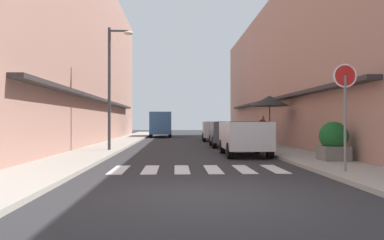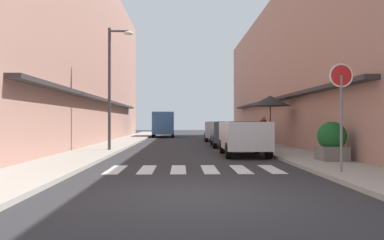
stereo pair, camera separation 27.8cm
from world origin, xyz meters
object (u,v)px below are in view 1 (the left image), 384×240
Objects in this scene: street_lamp at (113,76)px; round_street_sign at (345,89)px; parked_car_far at (215,129)px; planter_corner at (334,141)px; cafe_umbrella at (270,101)px; pedestrian_walking_far at (262,130)px; delivery_van at (160,122)px; parked_car_mid at (226,131)px; parked_car_near at (244,134)px; pedestrian_walking_near at (263,130)px.

round_street_sign is at bearing -48.33° from street_lamp.
parked_car_far is 16.38m from planter_corner.
pedestrian_walking_far is at bearing 94.64° from cafe_umbrella.
delivery_van is at bearing 102.47° from round_street_sign.
round_street_sign is at bearing -82.43° from parked_car_mid.
parked_car_far reaches higher than planter_corner.
parked_car_far is at bearing -61.27° from delivery_van.
pedestrian_walking_far is (0.31, 11.59, -1.35)m from round_street_sign.
street_lamp is 10.47m from planter_corner.
delivery_van is 27.90m from round_street_sign.
parked_car_mid is 2.95× the size of planter_corner.
parked_car_mid is 0.68× the size of street_lamp.
planter_corner is (2.56, -9.26, -0.13)m from parked_car_mid.
pedestrian_walking_far is (6.33, -15.64, -0.41)m from delivery_van.
parked_car_near is 8.38m from pedestrian_walking_near.
pedestrian_walking_far is at bearing 21.57° from street_lamp.
pedestrian_walking_far is at bearing -67.98° from delivery_van.
cafe_umbrella reaches higher than pedestrian_walking_near.
round_street_sign is at bearing -92.29° from cafe_umbrella.
delivery_van is (-4.38, 7.99, 0.48)m from parked_car_far.
pedestrian_walking_near is at bearing 34.10° from street_lamp.
street_lamp is (-5.92, -10.75, 2.72)m from parked_car_far.
pedestrian_walking_near is (2.58, 7.98, 0.02)m from parked_car_near.
street_lamp is at bearing -167.20° from cafe_umbrella.
pedestrian_walking_near reaches higher than parked_car_far.
pedestrian_walking_near is (6.96, -12.99, -0.47)m from delivery_van.
parked_car_far is 9.31m from cafe_umbrella.
round_street_sign is (6.02, -27.23, 0.94)m from delivery_van.
pedestrian_walking_near reaches higher than parked_car_near.
delivery_van reaches higher than parked_car_near.
cafe_umbrella reaches higher than delivery_van.
pedestrian_walking_far is (7.86, 3.11, -2.65)m from street_lamp.
planter_corner is (2.56, -16.18, -0.13)m from parked_car_far.
round_street_sign reaches higher than pedestrian_walking_far.
pedestrian_walking_near is at bearing -61.81° from delivery_van.
planter_corner is at bearing -163.61° from pedestrian_walking_far.
parked_car_near is 6.88m from street_lamp.
street_lamp is 4.33× the size of planter_corner.
parked_car_near is 0.88× the size of parked_car_far.
planter_corner is (0.92, 3.05, -1.56)m from round_street_sign.
parked_car_near reaches higher than planter_corner.
round_street_sign is at bearing -85.14° from parked_car_far.
street_lamp reaches higher than parked_car_far.
pedestrian_walking_far is at bearing 120.28° from pedestrian_walking_near.
parked_car_mid is at bearing 97.57° from round_street_sign.
round_street_sign is 3.55m from planter_corner.
street_lamp is 3.49× the size of pedestrian_walking_far.
planter_corner is 0.81× the size of pedestrian_walking_far.
parked_car_mid is 15.56m from delivery_van.
parked_car_far is 2.69× the size of pedestrian_walking_far.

